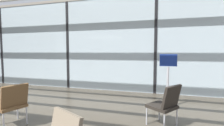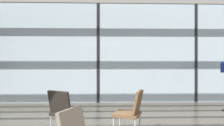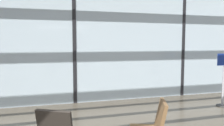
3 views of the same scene
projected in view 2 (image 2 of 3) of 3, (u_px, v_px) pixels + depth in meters
glass_curtain_wall at (98, 53)px, 7.55m from camera, size 14.00×0.08×3.52m
window_mullion_1 at (98, 53)px, 7.55m from camera, size 0.10×0.12×3.52m
window_mullion_2 at (195, 53)px, 7.67m from camera, size 0.10×0.12×3.52m
parked_airplane at (104, 56)px, 13.25m from camera, size 13.96×3.63×3.63m
lounge_chair_3 at (131, 110)px, 4.16m from camera, size 0.66×0.64×0.87m
lounge_chair_4 at (64, 109)px, 4.20m from camera, size 0.67×0.69×0.87m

